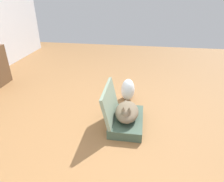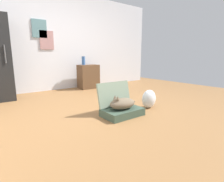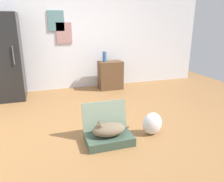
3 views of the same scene
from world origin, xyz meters
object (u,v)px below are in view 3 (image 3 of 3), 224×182
cat (108,129)px  plastic_bag_white (152,124)px  side_table (110,75)px  vase_tall (105,57)px  suitcase_base (109,139)px  refrigerator (6,58)px

cat → plastic_bag_white: 0.67m
side_table → vase_tall: 0.47m
suitcase_base → side_table: size_ratio=0.92×
plastic_bag_white → vase_tall: size_ratio=1.39×
side_table → suitcase_base: bearing=-107.8°
cat → side_table: side_table is taller
plastic_bag_white → refrigerator: bearing=132.4°
cat → refrigerator: refrigerator is taller
suitcase_base → plastic_bag_white: (0.66, 0.04, 0.11)m
suitcase_base → side_table: side_table is taller
suitcase_base → plastic_bag_white: bearing=3.7°
side_table → vase_tall: size_ratio=2.85×
suitcase_base → vase_tall: bearing=75.3°
plastic_bag_white → side_table: size_ratio=0.49×
refrigerator → plastic_bag_white: bearing=-47.6°
side_table → refrigerator: bearing=-178.7°
refrigerator → side_table: 2.28m
cat → suitcase_base: bearing=-2.5°
vase_tall → cat: bearing=-104.9°
suitcase_base → refrigerator: 2.88m
suitcase_base → side_table: bearing=72.2°
plastic_bag_white → vase_tall: (-0.03, 2.37, 0.62)m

